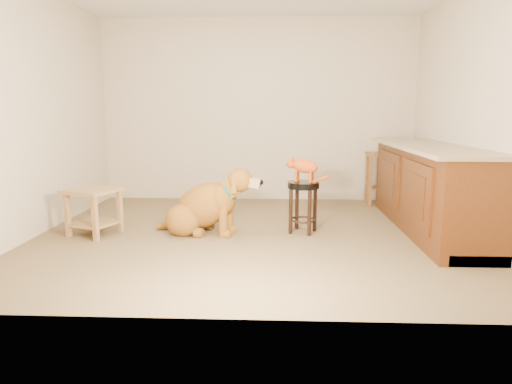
{
  "coord_description": "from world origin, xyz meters",
  "views": [
    {
      "loc": [
        0.26,
        -4.7,
        1.31
      ],
      "look_at": [
        0.06,
        0.08,
        0.45
      ],
      "focal_mm": 32.0,
      "sensor_mm": 36.0,
      "label": 1
    }
  ],
  "objects_px": {
    "wood_stool": "(380,178)",
    "side_table": "(94,204)",
    "tabby_kitten": "(303,167)",
    "padded_stool": "(303,197)",
    "golden_retriever": "(205,207)"
  },
  "relations": [
    {
      "from": "wood_stool",
      "to": "side_table",
      "type": "height_order",
      "value": "wood_stool"
    },
    {
      "from": "padded_stool",
      "to": "tabby_kitten",
      "type": "bearing_deg",
      "value": 153.39
    },
    {
      "from": "side_table",
      "to": "tabby_kitten",
      "type": "relative_size",
      "value": 1.32
    },
    {
      "from": "padded_stool",
      "to": "wood_stool",
      "type": "relative_size",
      "value": 0.76
    },
    {
      "from": "wood_stool",
      "to": "side_table",
      "type": "distance_m",
      "value": 3.81
    },
    {
      "from": "golden_retriever",
      "to": "side_table",
      "type": "bearing_deg",
      "value": -162.93
    },
    {
      "from": "side_table",
      "to": "tabby_kitten",
      "type": "xyz_separation_m",
      "value": [
        2.2,
        0.2,
        0.39
      ]
    },
    {
      "from": "side_table",
      "to": "wood_stool",
      "type": "bearing_deg",
      "value": 27.63
    },
    {
      "from": "side_table",
      "to": "tabby_kitten",
      "type": "height_order",
      "value": "tabby_kitten"
    },
    {
      "from": "padded_stool",
      "to": "side_table",
      "type": "xyz_separation_m",
      "value": [
        -2.21,
        -0.19,
        -0.06
      ]
    },
    {
      "from": "wood_stool",
      "to": "side_table",
      "type": "bearing_deg",
      "value": -152.37
    },
    {
      "from": "golden_retriever",
      "to": "tabby_kitten",
      "type": "relative_size",
      "value": 2.52
    },
    {
      "from": "side_table",
      "to": "tabby_kitten",
      "type": "distance_m",
      "value": 2.25
    },
    {
      "from": "golden_retriever",
      "to": "tabby_kitten",
      "type": "bearing_deg",
      "value": 16.73
    },
    {
      "from": "padded_stool",
      "to": "golden_retriever",
      "type": "height_order",
      "value": "golden_retriever"
    }
  ]
}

